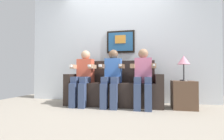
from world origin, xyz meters
name	(u,v)px	position (x,y,z in m)	size (l,w,h in m)	color
ground_plane	(110,108)	(0.00, 0.00, 0.00)	(5.59, 5.59, 0.00)	#9E9384
back_wall_assembly	(118,44)	(0.00, 0.76, 1.30)	(4.30, 0.10, 2.60)	silver
couch	(114,89)	(0.00, 0.33, 0.31)	(1.90, 0.58, 0.90)	#2D231E
person_on_left	(83,75)	(-0.59, 0.16, 0.61)	(0.46, 0.56, 1.11)	#D8593F
person_in_middle	(112,75)	(0.00, 0.16, 0.61)	(0.46, 0.56, 1.11)	#3F72CC
person_on_right	(143,75)	(0.59, 0.16, 0.61)	(0.46, 0.56, 1.11)	pink
side_table_right	(183,95)	(1.30, 0.22, 0.25)	(0.40, 0.40, 0.50)	brown
table_lamp	(184,61)	(1.32, 0.26, 0.86)	(0.22, 0.22, 0.46)	#333338
spare_remote_on_table	(186,80)	(1.32, 0.16, 0.51)	(0.04, 0.13, 0.02)	white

